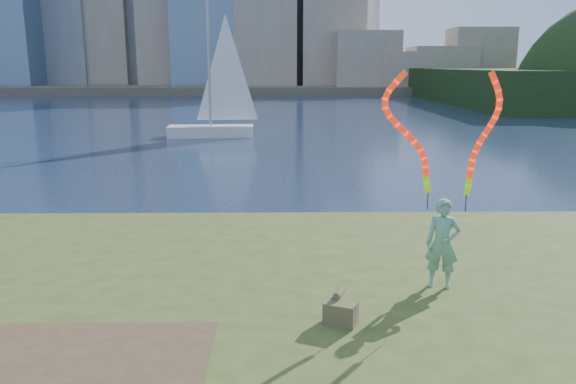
{
  "coord_description": "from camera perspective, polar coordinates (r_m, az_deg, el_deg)",
  "views": [
    {
      "loc": [
        0.32,
        -9.32,
        4.51
      ],
      "look_at": [
        0.46,
        1.0,
        2.16
      ],
      "focal_mm": 35.0,
      "sensor_mm": 36.0,
      "label": 1
    }
  ],
  "objects": [
    {
      "name": "grassy_knoll",
      "position": [
        8.18,
        -3.08,
        -17.88
      ],
      "size": [
        20.0,
        18.0,
        0.8
      ],
      "color": "#3B4B1A",
      "rests_on": "ground"
    },
    {
      "name": "far_shore",
      "position": [
        104.4,
        -0.97,
        10.66
      ],
      "size": [
        320.0,
        40.0,
        1.2
      ],
      "primitive_type": "cube",
      "color": "#4F493A",
      "rests_on": "ground"
    },
    {
      "name": "woman_with_ribbons",
      "position": [
        9.68,
        15.7,
        -1.31
      ],
      "size": [
        1.93,
        0.65,
        3.93
      ],
      "rotation": [
        0.0,
        0.0,
        -0.3
      ],
      "color": "#187B47",
      "rests_on": "grassy_knoll"
    },
    {
      "name": "ground",
      "position": [
        10.36,
        -2.56,
        -13.01
      ],
      "size": [
        320.0,
        320.0,
        0.0
      ],
      "primitive_type": "plane",
      "color": "#18243C",
      "rests_on": "ground"
    },
    {
      "name": "canvas_bag",
      "position": [
        8.43,
        5.37,
        -12.0
      ],
      "size": [
        0.55,
        0.62,
        0.44
      ],
      "rotation": [
        0.0,
        0.0,
        -0.41
      ],
      "color": "#4D462A",
      "rests_on": "grassy_knoll"
    },
    {
      "name": "dirt_patch",
      "position": [
        7.59,
        -21.09,
        -17.32
      ],
      "size": [
        3.2,
        3.0,
        0.02
      ],
      "primitive_type": "cube",
      "color": "#47331E",
      "rests_on": "grassy_knoll"
    },
    {
      "name": "sailboat",
      "position": [
        36.3,
        -7.43,
        7.94
      ],
      "size": [
        5.78,
        2.03,
        8.71
      ],
      "rotation": [
        0.0,
        0.0,
        0.05
      ],
      "color": "silver",
      "rests_on": "ground"
    }
  ]
}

